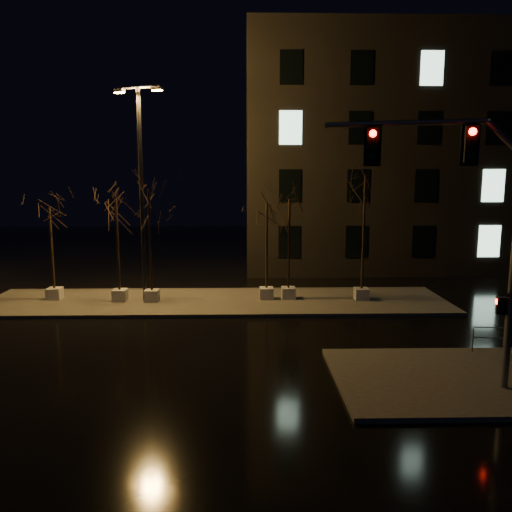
{
  "coord_description": "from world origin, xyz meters",
  "views": [
    {
      "loc": [
        1.35,
        -17.32,
        5.95
      ],
      "look_at": [
        1.8,
        2.74,
        2.8
      ],
      "focal_mm": 35.0,
      "sensor_mm": 36.0,
      "label": 1
    }
  ],
  "objects": [
    {
      "name": "tree_3",
      "position": [
        2.39,
        6.25,
        3.77
      ],
      "size": [
        1.8,
        1.8,
        4.77
      ],
      "color": "beige",
      "rests_on": "median"
    },
    {
      "name": "tree_5",
      "position": [
        6.96,
        6.0,
        4.78
      ],
      "size": [
        1.8,
        1.8,
        6.1
      ],
      "color": "beige",
      "rests_on": "median"
    },
    {
      "name": "tree_2",
      "position": [
        -3.08,
        5.89,
        4.28
      ],
      "size": [
        1.8,
        1.8,
        5.44
      ],
      "color": "beige",
      "rests_on": "median"
    },
    {
      "name": "tree_0",
      "position": [
        -7.85,
        6.4,
        3.59
      ],
      "size": [
        1.8,
        1.8,
        4.53
      ],
      "color": "beige",
      "rests_on": "median"
    },
    {
      "name": "sidewalk_corner",
      "position": [
        7.5,
        -3.5,
        0.07
      ],
      "size": [
        7.0,
        5.0,
        0.15
      ],
      "primitive_type": "cube",
      "color": "#413F3A",
      "rests_on": "ground"
    },
    {
      "name": "traffic_signal_mast",
      "position": [
        7.45,
        -3.96,
        4.97
      ],
      "size": [
        5.83,
        1.66,
        7.34
      ],
      "rotation": [
        0.0,
        0.0,
        -0.26
      ],
      "color": "slate",
      "rests_on": "sidewalk_corner"
    },
    {
      "name": "building",
      "position": [
        14.0,
        18.0,
        7.5
      ],
      "size": [
        25.0,
        12.0,
        15.0
      ],
      "primitive_type": "cube",
      "color": "black",
      "rests_on": "ground"
    },
    {
      "name": "streetlight_main",
      "position": [
        -3.46,
        6.18,
        5.86
      ],
      "size": [
        2.41,
        1.1,
        9.89
      ],
      "rotation": [
        0.0,
        0.0,
        -0.35
      ],
      "color": "black",
      "rests_on": "median"
    },
    {
      "name": "ground",
      "position": [
        0.0,
        0.0,
        0.0
      ],
      "size": [
        90.0,
        90.0,
        0.0
      ],
      "primitive_type": "plane",
      "color": "black",
      "rests_on": "ground"
    },
    {
      "name": "tree_4",
      "position": [
        3.46,
        6.28,
        3.9
      ],
      "size": [
        1.8,
        1.8,
        4.95
      ],
      "color": "beige",
      "rests_on": "median"
    },
    {
      "name": "median",
      "position": [
        0.0,
        6.0,
        0.07
      ],
      "size": [
        22.0,
        5.0,
        0.15
      ],
      "primitive_type": "cube",
      "color": "#413F3A",
      "rests_on": "ground"
    },
    {
      "name": "guard_rail_a",
      "position": [
        10.0,
        -1.5,
        0.72
      ],
      "size": [
        2.03,
        0.28,
        0.88
      ],
      "rotation": [
        0.0,
        0.0,
        -0.12
      ],
      "color": "slate",
      "rests_on": "sidewalk_corner"
    },
    {
      "name": "tree_1",
      "position": [
        -4.62,
        6.01,
        3.9
      ],
      "size": [
        1.8,
        1.8,
        4.94
      ],
      "color": "beige",
      "rests_on": "median"
    }
  ]
}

